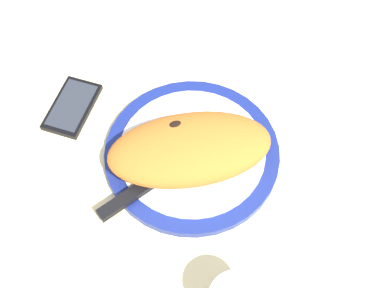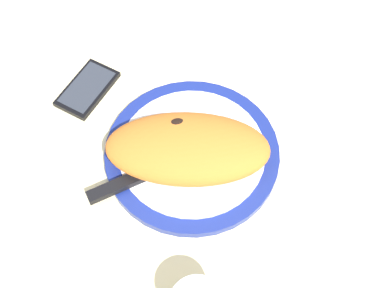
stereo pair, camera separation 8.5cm
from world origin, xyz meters
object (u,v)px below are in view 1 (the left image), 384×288
Objects in this scene: calzone at (190,149)px; knife at (144,186)px; fork at (169,127)px; plate at (192,153)px; smartphone at (72,107)px.

calzone reaches higher than knife.
fork is 0.70× the size of knife.
plate is 4.60cm from calzone.
smartphone is (9.02, -19.37, -1.81)cm from knife.
knife reaches higher than plate.
fork is at bearing -122.57° from knife.
calzone is at bearing 63.16° from plate.
fork is (1.86, -6.70, -3.09)cm from calzone.
knife is at bearing 21.49° from calzone.
plate reaches higher than smartphone.
knife reaches higher than fork.
plate is 23.18cm from smartphone.
fork is at bearing -74.48° from calzone.
plate is 1.81× the size of fork.
calzone is 2.04× the size of smartphone.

